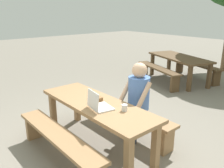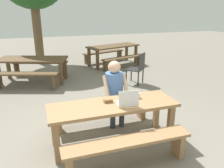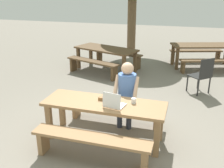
{
  "view_description": "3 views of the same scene",
  "coord_description": "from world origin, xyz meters",
  "px_view_note": "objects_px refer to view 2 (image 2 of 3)",
  "views": [
    {
      "loc": [
        2.58,
        -1.9,
        2.0
      ],
      "look_at": [
        0.06,
        0.25,
        0.95
      ],
      "focal_mm": 37.65,
      "sensor_mm": 36.0,
      "label": 1
    },
    {
      "loc": [
        -1.07,
        -3.15,
        2.17
      ],
      "look_at": [
        0.06,
        0.25,
        0.95
      ],
      "focal_mm": 36.41,
      "sensor_mm": 36.0,
      "label": 2
    },
    {
      "loc": [
        1.25,
        -3.73,
        2.51
      ],
      "look_at": [
        0.06,
        0.25,
        0.95
      ],
      "focal_mm": 41.15,
      "sensor_mm": 36.0,
      "label": 3
    }
  ],
  "objects_px": {
    "picnic_table_front": "(113,110)",
    "plastic_chair": "(138,68)",
    "person_seated": "(115,88)",
    "small_pouch": "(108,101)",
    "laptop": "(128,101)",
    "picnic_table_mid": "(33,62)",
    "picnic_table_rear": "(113,48)",
    "coffee_mug": "(138,95)"
  },
  "relations": [
    {
      "from": "picnic_table_mid",
      "to": "plastic_chair",
      "type": "bearing_deg",
      "value": -3.82
    },
    {
      "from": "laptop",
      "to": "coffee_mug",
      "type": "distance_m",
      "value": 0.36
    },
    {
      "from": "picnic_table_front",
      "to": "coffee_mug",
      "type": "xyz_separation_m",
      "value": [
        0.48,
        0.11,
        0.15
      ]
    },
    {
      "from": "laptop",
      "to": "person_seated",
      "type": "relative_size",
      "value": 0.29
    },
    {
      "from": "person_seated",
      "to": "plastic_chair",
      "type": "bearing_deg",
      "value": 55.5
    },
    {
      "from": "small_pouch",
      "to": "laptop",
      "type": "bearing_deg",
      "value": -37.46
    },
    {
      "from": "small_pouch",
      "to": "picnic_table_mid",
      "type": "relative_size",
      "value": 0.06
    },
    {
      "from": "laptop",
      "to": "person_seated",
      "type": "bearing_deg",
      "value": -82.69
    },
    {
      "from": "plastic_chair",
      "to": "picnic_table_rear",
      "type": "bearing_deg",
      "value": -135.87
    },
    {
      "from": "coffee_mug",
      "to": "plastic_chair",
      "type": "distance_m",
      "value": 2.85
    },
    {
      "from": "person_seated",
      "to": "plastic_chair",
      "type": "distance_m",
      "value": 2.53
    },
    {
      "from": "small_pouch",
      "to": "coffee_mug",
      "type": "height_order",
      "value": "coffee_mug"
    },
    {
      "from": "small_pouch",
      "to": "picnic_table_rear",
      "type": "xyz_separation_m",
      "value": [
        1.81,
        5.09,
        -0.08
      ]
    },
    {
      "from": "person_seated",
      "to": "laptop",
      "type": "bearing_deg",
      "value": -93.05
    },
    {
      "from": "picnic_table_front",
      "to": "laptop",
      "type": "relative_size",
      "value": 5.8
    },
    {
      "from": "laptop",
      "to": "picnic_table_rear",
      "type": "distance_m",
      "value": 5.51
    },
    {
      "from": "laptop",
      "to": "small_pouch",
      "type": "distance_m",
      "value": 0.33
    },
    {
      "from": "picnic_table_front",
      "to": "picnic_table_mid",
      "type": "bearing_deg",
      "value": 107.54
    },
    {
      "from": "picnic_table_front",
      "to": "laptop",
      "type": "bearing_deg",
      "value": -29.36
    },
    {
      "from": "laptop",
      "to": "picnic_table_mid",
      "type": "xyz_separation_m",
      "value": [
        -1.43,
        4.01,
        -0.14
      ]
    },
    {
      "from": "coffee_mug",
      "to": "person_seated",
      "type": "bearing_deg",
      "value": 115.64
    },
    {
      "from": "picnic_table_front",
      "to": "small_pouch",
      "type": "distance_m",
      "value": 0.17
    },
    {
      "from": "laptop",
      "to": "picnic_table_mid",
      "type": "bearing_deg",
      "value": -59.98
    },
    {
      "from": "picnic_table_front",
      "to": "person_seated",
      "type": "relative_size",
      "value": 1.66
    },
    {
      "from": "small_pouch",
      "to": "picnic_table_mid",
      "type": "height_order",
      "value": "small_pouch"
    },
    {
      "from": "laptop",
      "to": "small_pouch",
      "type": "xyz_separation_m",
      "value": [
        -0.26,
        0.2,
        -0.04
      ]
    },
    {
      "from": "picnic_table_front",
      "to": "coffee_mug",
      "type": "distance_m",
      "value": 0.52
    },
    {
      "from": "small_pouch",
      "to": "plastic_chair",
      "type": "xyz_separation_m",
      "value": [
        1.72,
        2.61,
        -0.24
      ]
    },
    {
      "from": "picnic_table_front",
      "to": "small_pouch",
      "type": "relative_size",
      "value": 15.1
    },
    {
      "from": "picnic_table_mid",
      "to": "picnic_table_front",
      "type": "bearing_deg",
      "value": -53.74
    },
    {
      "from": "small_pouch",
      "to": "picnic_table_rear",
      "type": "distance_m",
      "value": 5.4
    },
    {
      "from": "coffee_mug",
      "to": "picnic_table_mid",
      "type": "bearing_deg",
      "value": 114.36
    },
    {
      "from": "picnic_table_mid",
      "to": "small_pouch",
      "type": "bearing_deg",
      "value": -54.15
    },
    {
      "from": "laptop",
      "to": "picnic_table_front",
      "type": "bearing_deg",
      "value": -19.0
    },
    {
      "from": "picnic_table_front",
      "to": "person_seated",
      "type": "bearing_deg",
      "value": 68.71
    },
    {
      "from": "coffee_mug",
      "to": "picnic_table_mid",
      "type": "distance_m",
      "value": 4.15
    },
    {
      "from": "small_pouch",
      "to": "picnic_table_rear",
      "type": "relative_size",
      "value": 0.06
    },
    {
      "from": "laptop",
      "to": "small_pouch",
      "type": "bearing_deg",
      "value": -27.1
    },
    {
      "from": "picnic_table_front",
      "to": "plastic_chair",
      "type": "distance_m",
      "value": 3.17
    },
    {
      "from": "small_pouch",
      "to": "coffee_mug",
      "type": "relative_size",
      "value": 1.53
    },
    {
      "from": "picnic_table_front",
      "to": "plastic_chair",
      "type": "height_order",
      "value": "plastic_chair"
    },
    {
      "from": "laptop",
      "to": "person_seated",
      "type": "xyz_separation_m",
      "value": [
        0.04,
        0.73,
        -0.03
      ]
    }
  ]
}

